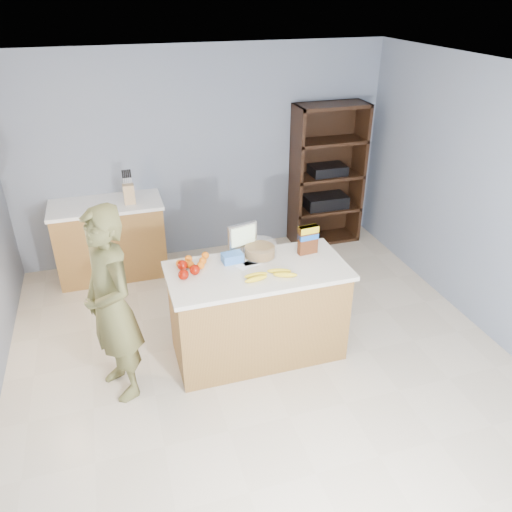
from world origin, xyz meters
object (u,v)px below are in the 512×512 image
object	(u,v)px
counter_peninsula	(258,315)
tv	(243,236)
person	(111,306)
shelving_unit	(325,177)
cereal_box	(308,238)

from	to	relation	value
counter_peninsula	tv	xyz separation A→B (m)	(-0.04, 0.33, 0.64)
counter_peninsula	person	bearing A→B (deg)	-174.64
shelving_unit	counter_peninsula	bearing A→B (deg)	-127.11
cereal_box	person	bearing A→B (deg)	-171.67
tv	counter_peninsula	bearing A→B (deg)	-83.10
person	counter_peninsula	bearing A→B (deg)	72.47
person	tv	distance (m)	1.30
counter_peninsula	person	size ratio (longest dim) A/B	0.93
person	cereal_box	xyz separation A→B (m)	(1.76, 0.26, 0.22)
counter_peninsula	tv	size ratio (longest dim) A/B	5.53
shelving_unit	tv	size ratio (longest dim) A/B	6.38
person	cereal_box	bearing A→B (deg)	75.45
person	cereal_box	world-z (taller)	person
counter_peninsula	person	distance (m)	1.31
shelving_unit	cereal_box	xyz separation A→B (m)	(-1.03, -1.91, 0.19)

